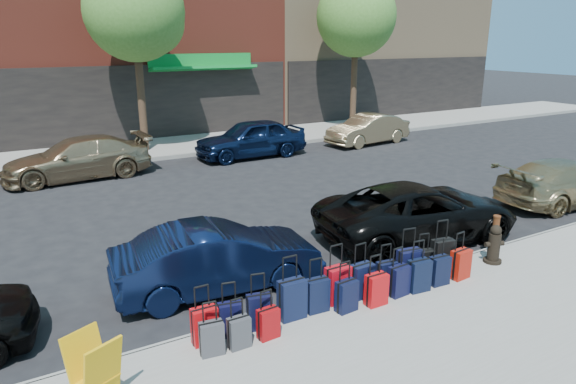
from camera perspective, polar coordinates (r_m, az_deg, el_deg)
ground at (r=13.01m, az=-6.69°, el=-3.78°), size 120.00×120.00×0.00m
sidewalk_near at (r=8.05m, az=13.07°, el=-17.40°), size 60.00×4.00×0.15m
sidewalk_far at (r=22.21m, az=-17.11°, el=4.41°), size 60.00×4.00×0.15m
curb_near at (r=9.38m, az=4.54°, el=-11.71°), size 60.00×0.08×0.15m
curb_far at (r=20.29m, az=-15.77°, el=3.40°), size 60.00×0.08×0.15m
tree_center at (r=21.44m, az=-16.30°, el=18.45°), size 3.80×3.80×7.27m
tree_right at (r=26.14m, az=7.85°, el=18.52°), size 3.80×3.80×7.27m
suitcase_front_0 at (r=7.98m, az=-9.25°, el=-14.42°), size 0.38×0.21×0.92m
suitcase_front_1 at (r=8.11m, az=-6.41°, el=-13.86°), size 0.39×0.26×0.87m
suitcase_front_2 at (r=8.25m, az=-3.21°, el=-13.10°), size 0.41×0.28×0.91m
suitcase_front_3 at (r=8.47m, az=0.45°, el=-11.83°), size 0.45×0.25×1.07m
suitcase_front_4 at (r=8.70m, az=3.25°, el=-11.36°), size 0.40×0.24×0.93m
suitcase_front_5 at (r=8.99m, az=5.55°, el=-10.17°), size 0.44×0.25×1.04m
suitcase_front_6 at (r=9.20m, az=8.19°, el=-9.72°), size 0.42×0.25×0.99m
suitcase_front_7 at (r=9.54m, az=10.88°, el=-9.12°), size 0.38×0.24×0.87m
suitcase_front_8 at (r=9.83m, az=13.31°, el=-8.07°), size 0.48×0.32×1.07m
suitcase_front_9 at (r=10.20m, az=14.87°, el=-7.67°), size 0.39×0.26×0.86m
suitcase_front_10 at (r=10.52m, az=16.76°, el=-6.73°), size 0.46×0.30×1.03m
suitcase_back_0 at (r=7.73m, az=-8.47°, el=-15.78°), size 0.36×0.24×0.81m
suitcase_back_1 at (r=7.84m, az=-5.46°, el=-15.26°), size 0.33×0.19×0.78m
suitcase_back_2 at (r=8.02m, az=-2.21°, el=-14.36°), size 0.34×0.21×0.78m
suitcase_back_5 at (r=8.76m, az=6.52°, el=-11.39°), size 0.38×0.24×0.87m
suitcase_back_6 at (r=9.01m, az=9.79°, el=-10.63°), size 0.38×0.22×0.90m
suitcase_back_7 at (r=9.40m, az=12.23°, el=-9.60°), size 0.39×0.24×0.89m
suitcase_back_8 at (r=9.63m, az=14.35°, el=-8.96°), size 0.42×0.27×0.95m
suitcase_back_9 at (r=9.97m, az=16.46°, el=-8.35°), size 0.38×0.24×0.88m
suitcase_back_10 at (r=10.33m, az=18.62°, el=-7.59°), size 0.40×0.26×0.91m
fire_hydrant at (r=11.22m, az=21.93°, el=-5.51°), size 0.41×0.36×0.80m
bollard at (r=11.69m, az=22.02°, el=-4.32°), size 0.15×0.15×0.83m
display_rack at (r=7.12m, az=-20.70°, el=-18.04°), size 0.69×0.72×0.91m
car_near_1 at (r=9.65m, az=-7.76°, el=-7.27°), size 3.95×1.71×1.27m
car_near_2 at (r=12.29m, az=14.24°, el=-2.16°), size 5.03×2.79×1.33m
car_near_3 at (r=16.49m, az=28.67°, el=0.98°), size 4.57×2.28×1.28m
car_far_1 at (r=18.51m, az=-22.37°, el=3.47°), size 4.81×2.12×1.37m
car_far_2 at (r=20.34m, az=-4.17°, el=5.96°), size 4.39×1.77×1.49m
car_far_3 at (r=23.17m, az=8.87°, el=6.91°), size 4.11×1.82×1.31m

